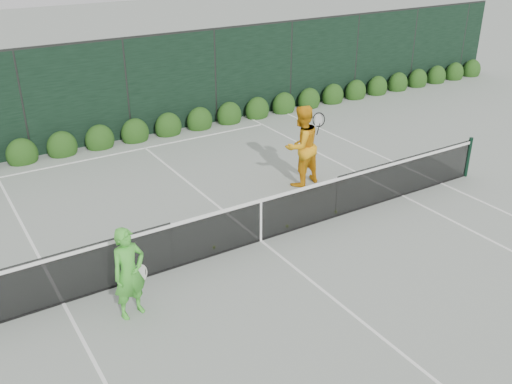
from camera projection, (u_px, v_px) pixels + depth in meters
ground at (261, 241)px, 11.99m from camera, size 80.00×80.00×0.00m
tennis_net at (260, 219)px, 11.75m from camera, size 12.90×0.10×1.07m
player_woman at (129, 273)px, 9.42m from camera, size 0.69×0.51×1.65m
player_man at (301, 146)px, 14.17m from camera, size 1.10×0.91×2.06m
court_lines at (261, 241)px, 11.98m from camera, size 11.03×23.83×0.01m
windscreen_fence at (350, 232)px, 9.26m from camera, size 32.00×21.07×3.06m
hedge_row at (135, 133)px, 17.36m from camera, size 31.66×0.65×0.94m
tennis_balls at (248, 238)px, 12.04m from camera, size 4.93×0.16×0.07m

